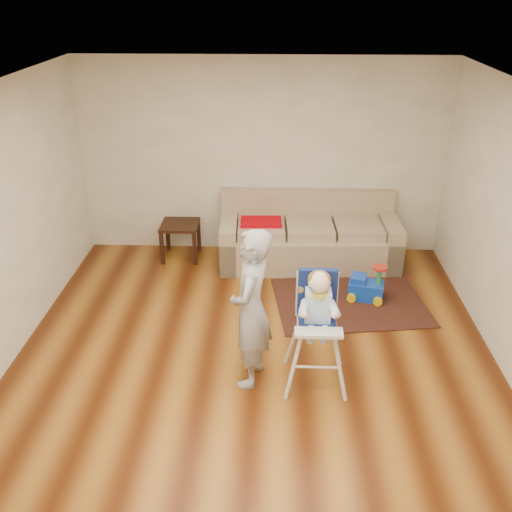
{
  "coord_description": "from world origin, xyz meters",
  "views": [
    {
      "loc": [
        0.19,
        -4.85,
        3.56
      ],
      "look_at": [
        0.0,
        0.4,
        1.0
      ],
      "focal_mm": 40.0,
      "sensor_mm": 36.0,
      "label": 1
    }
  ],
  "objects_px": {
    "high_chair": "(317,330)",
    "toy_ball": "(302,311)",
    "side_table": "(181,240)",
    "ride_on_toy": "(367,282)",
    "sofa": "(309,231)",
    "adult": "(251,309)"
  },
  "relations": [
    {
      "from": "sofa",
      "to": "high_chair",
      "type": "relative_size",
      "value": 2.01
    },
    {
      "from": "sofa",
      "to": "toy_ball",
      "type": "bearing_deg",
      "value": -97.16
    },
    {
      "from": "sofa",
      "to": "ride_on_toy",
      "type": "distance_m",
      "value": 1.23
    },
    {
      "from": "sofa",
      "to": "side_table",
      "type": "distance_m",
      "value": 1.8
    },
    {
      "from": "side_table",
      "to": "high_chair",
      "type": "relative_size",
      "value": 0.42
    },
    {
      "from": "side_table",
      "to": "high_chair",
      "type": "distance_m",
      "value": 3.23
    },
    {
      "from": "side_table",
      "to": "toy_ball",
      "type": "xyz_separation_m",
      "value": [
        1.65,
        -1.56,
        -0.16
      ]
    },
    {
      "from": "side_table",
      "to": "ride_on_toy",
      "type": "relative_size",
      "value": 1.12
    },
    {
      "from": "ride_on_toy",
      "to": "high_chair",
      "type": "distance_m",
      "value": 1.8
    },
    {
      "from": "ride_on_toy",
      "to": "toy_ball",
      "type": "bearing_deg",
      "value": -137.17
    },
    {
      "from": "toy_ball",
      "to": "high_chair",
      "type": "distance_m",
      "value": 1.26
    },
    {
      "from": "toy_ball",
      "to": "ride_on_toy",
      "type": "bearing_deg",
      "value": 30.01
    },
    {
      "from": "sofa",
      "to": "high_chair",
      "type": "height_order",
      "value": "high_chair"
    },
    {
      "from": "high_chair",
      "to": "toy_ball",
      "type": "bearing_deg",
      "value": 94.01
    },
    {
      "from": "sofa",
      "to": "adult",
      "type": "relative_size",
      "value": 1.53
    },
    {
      "from": "sofa",
      "to": "ride_on_toy",
      "type": "relative_size",
      "value": 5.36
    },
    {
      "from": "toy_ball",
      "to": "adult",
      "type": "distance_m",
      "value": 1.45
    },
    {
      "from": "toy_ball",
      "to": "high_chair",
      "type": "height_order",
      "value": "high_chair"
    },
    {
      "from": "side_table",
      "to": "ride_on_toy",
      "type": "xyz_separation_m",
      "value": [
        2.45,
        -1.1,
        -0.01
      ]
    },
    {
      "from": "toy_ball",
      "to": "high_chair",
      "type": "bearing_deg",
      "value": -86.29
    },
    {
      "from": "high_chair",
      "to": "ride_on_toy",
      "type": "bearing_deg",
      "value": 66.28
    },
    {
      "from": "side_table",
      "to": "high_chair",
      "type": "bearing_deg",
      "value": -57.48
    }
  ]
}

